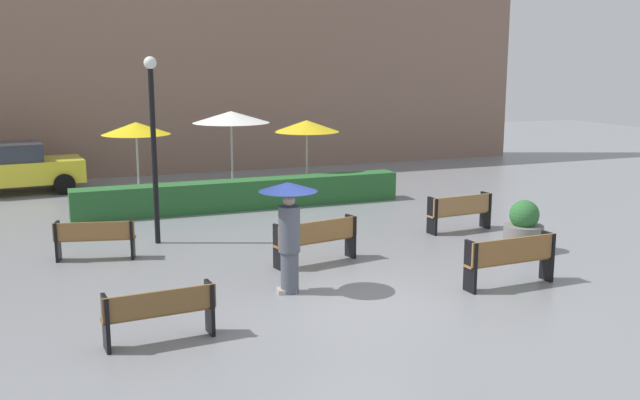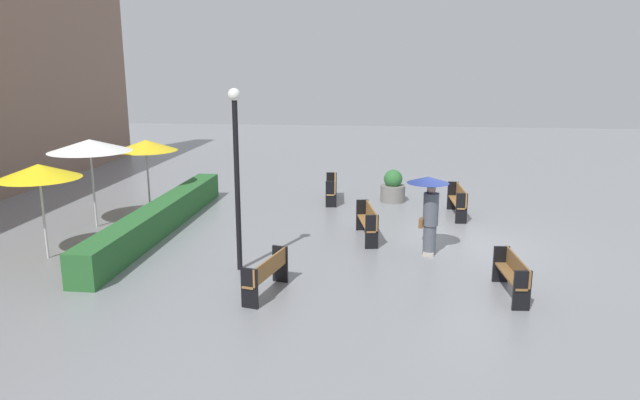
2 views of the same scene
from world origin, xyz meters
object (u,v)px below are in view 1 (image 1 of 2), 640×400
object	(u,v)px
patio_umbrella_yellow	(136,129)
bench_far_right	(461,210)
patio_umbrella_yellow_far	(307,126)
parked_car	(9,168)
bench_mid_center	(317,238)
bench_near_left	(160,311)
pedestrian_with_umbrella	(289,220)
planter_pot	(524,229)
bench_near_right	(512,257)
lamp_post	(153,131)
bench_far_left	(95,237)
patio_umbrella_white	(231,117)

from	to	relation	value
patio_umbrella_yellow	bench_far_right	bearing A→B (deg)	-43.54
patio_umbrella_yellow_far	parked_car	xyz separation A→B (m)	(-8.47, 3.59, -1.30)
bench_mid_center	patio_umbrella_yellow_far	distance (m)	7.79
bench_near_left	pedestrian_with_umbrella	bearing A→B (deg)	31.62
bench_near_left	planter_pot	bearing A→B (deg)	16.21
patio_umbrella_yellow	patio_umbrella_yellow_far	size ratio (longest dim) A/B	1.02
bench_near_left	bench_far_right	bearing A→B (deg)	29.41
pedestrian_with_umbrella	bench_mid_center	bearing A→B (deg)	53.87
bench_mid_center	bench_near_left	bearing A→B (deg)	-139.75
bench_far_right	patio_umbrella_yellow	world-z (taller)	patio_umbrella_yellow
bench_near_right	pedestrian_with_umbrella	xyz separation A→B (m)	(-3.86, 1.19, 0.76)
patio_umbrella_yellow	lamp_post	bearing A→B (deg)	-92.86
bench_far_left	bench_mid_center	bearing A→B (deg)	-24.97
bench_mid_center	pedestrian_with_umbrella	bearing A→B (deg)	-126.13
pedestrian_with_umbrella	lamp_post	distance (m)	4.85
patio_umbrella_yellow	bench_near_right	bearing A→B (deg)	-63.45
bench_near_left	patio_umbrella_white	world-z (taller)	patio_umbrella_white
lamp_post	parked_car	xyz separation A→B (m)	(-3.26, 7.92, -1.71)
bench_near_left	patio_umbrella_yellow_far	distance (m)	12.08
bench_mid_center	bench_near_right	size ratio (longest dim) A/B	1.00
patio_umbrella_yellow_far	patio_umbrella_yellow	bearing A→B (deg)	173.45
bench_near_right	lamp_post	xyz separation A→B (m)	(-5.49, 5.60, 1.97)
patio_umbrella_yellow	patio_umbrella_white	world-z (taller)	patio_umbrella_white
parked_car	bench_far_right	bearing A→B (deg)	-42.62
bench_far_right	patio_umbrella_yellow_far	xyz separation A→B (m)	(-1.78, 5.84, 1.60)
bench_far_left	patio_umbrella_white	distance (m)	7.75
patio_umbrella_yellow	patio_umbrella_white	xyz separation A→B (m)	(2.83, 0.18, 0.23)
bench_mid_center	patio_umbrella_yellow_far	world-z (taller)	patio_umbrella_yellow_far
bench_near_left	bench_far_left	bearing A→B (deg)	95.95
bench_near_right	parked_car	bearing A→B (deg)	122.92
bench_far_right	patio_umbrella_white	xyz separation A→B (m)	(-3.92, 6.59, 1.88)
bench_near_left	bench_far_right	xyz separation A→B (m)	(7.89, 4.45, 0.03)
bench_mid_center	bench_near_left	world-z (taller)	bench_mid_center
bench_near_right	patio_umbrella_yellow_far	size ratio (longest dim) A/B	0.81
bench_far_left	parked_car	distance (m)	9.06
planter_pot	patio_umbrella_white	world-z (taller)	patio_umbrella_white
bench_far_left	patio_umbrella_yellow_far	size ratio (longest dim) A/B	0.72
patio_umbrella_yellow	patio_umbrella_white	size ratio (longest dim) A/B	0.91
bench_far_right	patio_umbrella_yellow	bearing A→B (deg)	136.46
parked_car	pedestrian_with_umbrella	bearing A→B (deg)	-68.37
bench_near_right	patio_umbrella_yellow_far	xyz separation A→B (m)	(-0.28, 9.93, 1.56)
planter_pot	lamp_post	xyz separation A→B (m)	(-7.27, 3.59, 2.04)
pedestrian_with_umbrella	patio_umbrella_yellow_far	world-z (taller)	patio_umbrella_yellow_far
planter_pot	patio_umbrella_white	distance (m)	9.82
bench_near_left	bench_far_left	distance (m)	5.04
bench_near_left	pedestrian_with_umbrella	xyz separation A→B (m)	(2.52, 1.55, 0.83)
bench_near_left	parked_car	xyz separation A→B (m)	(-2.37, 13.88, 0.33)
bench_far_left	patio_umbrella_yellow	xyz separation A→B (m)	(1.66, 5.85, 1.68)
bench_far_left	patio_umbrella_white	size ratio (longest dim) A/B	0.64
bench_mid_center	bench_far_left	distance (m)	4.59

